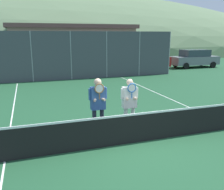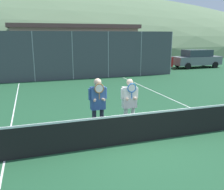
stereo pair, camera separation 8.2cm
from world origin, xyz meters
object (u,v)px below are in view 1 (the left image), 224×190
Objects in this scene: car_far_left at (23,64)px; car_center at (146,60)px; player_leftmost at (98,102)px; player_center_left at (129,102)px; car_left_of_center at (90,61)px; car_right_of_center at (194,58)px.

car_center is (10.61, -0.38, 0.08)m from car_far_left.
player_leftmost is 1.04× the size of player_center_left.
car_left_of_center reaches higher than car_center.
car_far_left is at bearing 177.94° from car_center.
car_center is at bearing 58.32° from player_leftmost.
player_leftmost is 15.79m from car_center.
car_left_of_center reaches higher than player_leftmost.
player_center_left is at bearing -1.49° from player_leftmost.
car_right_of_center reaches higher than car_far_left.
car_far_left is 0.99× the size of car_right_of_center.
car_left_of_center is 10.43m from car_right_of_center.
player_leftmost is at bearing -135.11° from car_right_of_center.
player_leftmost is at bearing -121.68° from car_center.
car_right_of_center is (10.43, -0.27, -0.06)m from car_left_of_center.
car_center reaches higher than player_leftmost.
car_left_of_center is (3.11, 13.76, -0.16)m from player_leftmost.
player_leftmost is at bearing 178.51° from player_center_left.
car_center is 0.89× the size of car_right_of_center.
car_far_left is at bearing 179.38° from car_left_of_center.
player_center_left is 0.39× the size of car_left_of_center.
car_far_left is 1.02× the size of car_left_of_center.
player_center_left reaches higher than car_far_left.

